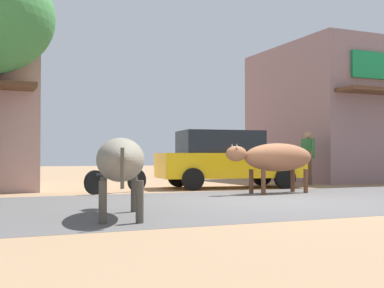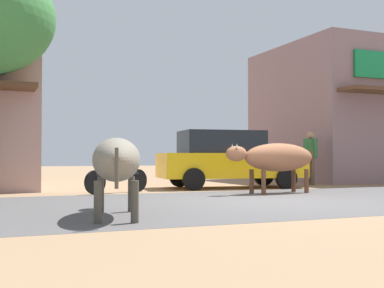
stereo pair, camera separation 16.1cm
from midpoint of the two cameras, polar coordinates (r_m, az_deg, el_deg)
name	(u,v)px [view 2 (the right image)]	position (r m, az deg, el deg)	size (l,w,h in m)	color
ground	(269,201)	(10.49, 9.17, -6.34)	(80.00, 80.00, 0.00)	#967656
asphalt_road	(269,201)	(10.49, 9.17, -6.33)	(72.00, 5.87, 0.00)	#535050
storefront_right_club	(374,116)	(21.62, 20.01, 3.00)	(8.36, 6.48, 5.07)	gray
parked_hatchback_car	(228,159)	(14.62, 4.43, -1.67)	(4.32, 2.19, 1.64)	yellow
parked_motorcycle	(118,174)	(12.66, -7.98, -3.41)	(1.77, 0.87, 1.04)	black
cow_near_brown	(116,160)	(7.65, -7.94, -1.85)	(1.20, 2.75, 1.18)	gray
cow_far_dark	(277,158)	(12.58, 9.94, -1.54)	(2.61, 0.89, 1.23)	#9C6040
pedestrian_by_shop	(310,153)	(16.57, 13.50, -1.03)	(0.46, 0.61, 1.71)	brown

